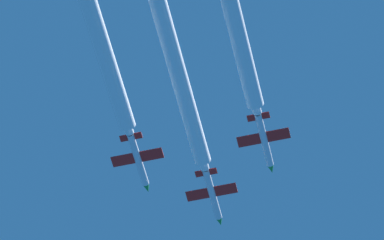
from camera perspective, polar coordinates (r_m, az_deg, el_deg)
jet_lead at (r=231.46m, az=0.90°, el=-3.29°), size 9.01×13.13×3.16m
jet_left_wingman at (r=226.34m, az=-2.32°, el=-1.79°), size 9.01×13.13×3.16m
jet_right_wingman at (r=223.79m, az=3.16°, el=-0.93°), size 9.01×13.13×3.16m
smoke_trail_lead at (r=215.12m, az=-0.83°, el=2.81°), size 2.88×47.24×2.88m
smoke_trail_left_wingman at (r=213.02m, az=-4.04°, el=3.64°), size 2.88×39.13×2.88m
smoke_trail_right_wingman at (r=209.13m, az=1.65°, el=5.14°), size 2.88×43.63×2.88m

